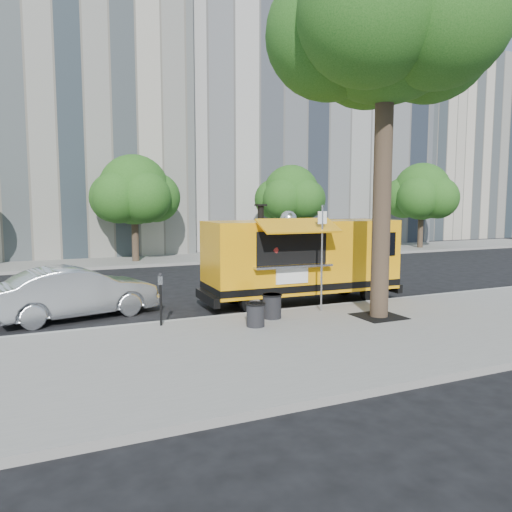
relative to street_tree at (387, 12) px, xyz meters
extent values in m
plane|color=black|center=(-2.60, 2.80, -8.01)|extent=(120.00, 120.00, 0.00)
cube|color=gray|center=(-2.60, -1.20, -7.94)|extent=(60.00, 6.00, 0.15)
cube|color=#999993|center=(-2.60, 1.87, -7.94)|extent=(60.00, 0.14, 0.16)
cube|color=gray|center=(-2.60, 16.30, -7.94)|extent=(60.00, 5.00, 0.15)
cube|color=#ACA8A1|center=(9.40, 25.80, 1.99)|extent=(20.00, 14.00, 20.00)
cube|color=beige|center=(27.40, 26.80, -0.01)|extent=(16.00, 12.00, 16.00)
cylinder|color=#33261C|center=(0.00, 0.00, -4.61)|extent=(0.48, 0.48, 6.50)
sphere|color=#184813|center=(0.00, 0.00, 0.07)|extent=(4.68, 4.68, 4.68)
cube|color=black|center=(0.00, 0.00, -7.86)|extent=(1.20, 1.20, 0.02)
cylinder|color=#33261C|center=(-3.60, 15.50, -6.56)|extent=(0.36, 0.36, 2.60)
sphere|color=#184813|center=(-3.60, 15.50, -4.16)|extent=(3.60, 3.60, 3.60)
cylinder|color=#33261C|center=(5.40, 15.20, -6.56)|extent=(0.36, 0.36, 2.60)
sphere|color=#184813|center=(5.40, 15.20, -4.27)|extent=(3.24, 3.24, 3.24)
cylinder|color=#33261C|center=(15.40, 15.40, -6.56)|extent=(0.36, 0.36, 2.60)
sphere|color=#184813|center=(15.40, 15.40, -4.11)|extent=(3.78, 3.78, 3.78)
cylinder|color=silver|center=(-1.05, 1.25, -6.36)|extent=(0.06, 0.06, 3.00)
cube|color=white|center=(-1.05, 1.25, -5.21)|extent=(0.28, 0.02, 0.35)
cylinder|color=black|center=(-5.60, 1.45, -7.34)|extent=(0.06, 0.06, 1.05)
cube|color=silver|center=(-5.60, 1.45, -6.71)|extent=(0.10, 0.08, 0.22)
sphere|color=black|center=(-5.60, 1.45, -6.58)|extent=(0.11, 0.11, 0.11)
cube|color=#FFA60D|center=(-0.72, 3.00, -6.45)|extent=(6.12, 2.26, 2.19)
cube|color=black|center=(-0.72, 3.00, -7.34)|extent=(6.14, 2.28, 0.20)
cube|color=black|center=(2.38, 2.89, -7.59)|extent=(0.25, 1.95, 0.28)
cube|color=black|center=(-3.83, 3.11, -7.59)|extent=(0.25, 1.95, 0.28)
cube|color=black|center=(2.32, 2.89, -6.10)|extent=(0.11, 1.64, 0.88)
cylinder|color=black|center=(1.34, 2.07, -7.64)|extent=(0.75, 0.29, 0.74)
cylinder|color=black|center=(1.40, 3.78, -7.64)|extent=(0.75, 0.29, 0.74)
cylinder|color=black|center=(-2.75, 2.21, -7.64)|extent=(0.75, 0.29, 0.74)
cylinder|color=black|center=(-2.69, 3.93, -7.64)|extent=(0.75, 0.29, 0.74)
cube|color=black|center=(-1.59, 2.07, -6.10)|extent=(2.24, 0.26, 0.98)
cube|color=silver|center=(-1.60, 1.91, -6.63)|extent=(2.45, 0.43, 0.06)
cube|color=#FFA60D|center=(-1.61, 1.57, -5.44)|extent=(2.36, 0.96, 0.40)
cube|color=white|center=(-1.60, 1.99, -6.92)|extent=(1.03, 0.08, 0.47)
cylinder|color=black|center=(-2.12, 3.05, -5.13)|extent=(0.19, 0.19, 0.51)
sphere|color=silver|center=(-1.09, 3.20, -5.31)|extent=(0.52, 0.52, 0.52)
sphere|color=maroon|center=(-2.09, 2.37, -6.15)|extent=(0.78, 0.78, 0.78)
cylinder|color=#FF590C|center=(-2.10, 2.14, -6.28)|extent=(0.32, 0.12, 0.32)
imported|color=silver|center=(-7.40, 3.84, -7.29)|extent=(4.63, 2.48, 1.45)
cylinder|color=black|center=(-3.47, 0.40, -7.57)|extent=(0.45, 0.45, 0.59)
cylinder|color=black|center=(-3.47, 0.40, -7.29)|extent=(0.49, 0.49, 0.04)
cylinder|color=black|center=(-2.71, 1.03, -7.54)|extent=(0.50, 0.50, 0.65)
cylinder|color=black|center=(-2.71, 1.03, -7.23)|extent=(0.54, 0.54, 0.04)
camera|label=1|loc=(-8.43, -10.71, -4.76)|focal=35.00mm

